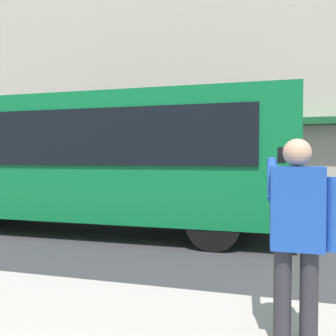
% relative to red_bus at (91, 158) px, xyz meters
% --- Properties ---
extents(ground_plane, '(60.00, 60.00, 0.00)m').
position_rel_red_bus_xyz_m(ground_plane, '(-3.34, -0.07, -1.68)').
color(ground_plane, '#38383A').
extents(building_facade_far, '(28.00, 1.55, 12.00)m').
position_rel_red_bus_xyz_m(building_facade_far, '(-3.36, -6.86, 4.30)').
color(building_facade_far, beige).
rests_on(building_facade_far, ground_plane).
extents(red_bus, '(9.05, 2.54, 3.08)m').
position_rel_red_bus_xyz_m(red_bus, '(0.00, 0.00, 0.00)').
color(red_bus, '#0F7238').
rests_on(red_bus, ground_plane).
extents(pedestrian_photographer, '(0.53, 0.52, 1.70)m').
position_rel_red_bus_xyz_m(pedestrian_photographer, '(-4.14, 4.47, -0.54)').
color(pedestrian_photographer, '#2D2D33').
rests_on(pedestrian_photographer, sidewalk_curb).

